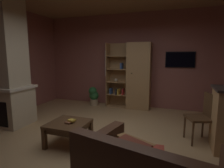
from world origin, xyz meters
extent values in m
cube|color=tan|center=(0.00, 0.00, -0.01)|extent=(6.05, 5.39, 0.02)
cube|color=#8E544C|center=(0.00, 2.72, 1.44)|extent=(6.17, 0.06, 2.89)
cube|color=white|center=(-0.73, 2.69, 1.34)|extent=(0.65, 0.01, 0.85)
cube|color=#BCAD8E|center=(-2.47, 0.17, 0.43)|extent=(0.92, 0.71, 0.85)
cube|color=#BCAD8E|center=(-2.47, 0.17, 1.87)|extent=(0.78, 0.61, 2.04)
cube|color=beige|center=(-2.47, 0.17, 0.88)|extent=(1.00, 0.79, 0.06)
cube|color=#A87F51|center=(0.13, 2.44, 0.99)|extent=(0.70, 0.38, 1.98)
cube|color=#A87F51|center=(-0.54, 2.62, 0.99)|extent=(0.65, 0.02, 1.98)
cube|color=#A87F51|center=(-0.86, 2.44, 0.99)|extent=(0.02, 0.38, 1.98)
sphere|color=black|center=(-0.05, 2.24, 1.09)|extent=(0.04, 0.04, 0.04)
cube|color=#A87F51|center=(-0.54, 2.44, 0.01)|extent=(0.65, 0.38, 0.02)
cube|color=#A87F51|center=(-0.54, 2.44, 0.40)|extent=(0.65, 0.38, 0.02)
cube|color=#A87F51|center=(-0.54, 2.44, 0.79)|extent=(0.65, 0.38, 0.02)
cube|color=#A87F51|center=(-0.54, 2.44, 1.19)|extent=(0.65, 0.38, 0.02)
cube|color=#A87F51|center=(-0.54, 2.44, 1.59)|extent=(0.65, 0.38, 0.02)
cube|color=#B22D2D|center=(-0.34, 2.39, 0.50)|extent=(0.03, 0.23, 0.18)
cube|color=#2D4C8C|center=(-0.73, 2.39, 0.50)|extent=(0.04, 0.23, 0.18)
cube|color=black|center=(-0.55, 2.39, 0.49)|extent=(0.05, 0.23, 0.17)
cube|color=#2D4C8C|center=(-0.39, 2.39, 1.29)|extent=(0.05, 0.23, 0.18)
cube|color=gold|center=(-0.48, 2.39, 0.49)|extent=(0.05, 0.23, 0.17)
sphere|color=beige|center=(-0.59, 2.44, 0.84)|extent=(0.10, 0.10, 0.10)
cube|color=#4C2D1E|center=(0.36, -1.02, 0.34)|extent=(0.35, 0.92, 0.67)
cube|color=brown|center=(0.82, -1.21, 0.55)|extent=(0.40, 0.30, 0.35)
cube|color=olive|center=(0.80, -1.15, 0.52)|extent=(0.47, 0.33, 0.38)
cube|color=#AD3D2D|center=(0.93, -1.24, 0.52)|extent=(0.38, 0.19, 0.38)
cube|color=#4C331E|center=(-0.60, -0.27, 0.39)|extent=(0.68, 0.67, 0.05)
cube|color=#4C331E|center=(-0.60, -0.27, 0.33)|extent=(0.61, 0.60, 0.08)
cube|color=#4C331E|center=(-0.90, -0.56, 0.18)|extent=(0.07, 0.07, 0.37)
cube|color=#4C331E|center=(-0.30, -0.56, 0.18)|extent=(0.07, 0.07, 0.37)
cube|color=#4C331E|center=(-0.90, 0.03, 0.18)|extent=(0.07, 0.07, 0.37)
cube|color=#4C331E|center=(-0.30, 0.03, 0.18)|extent=(0.07, 0.07, 0.37)
cube|color=brown|center=(-0.57, -0.30, 0.43)|extent=(0.11, 0.11, 0.03)
cube|color=gold|center=(-0.53, -0.26, 0.46)|extent=(0.13, 0.12, 0.03)
cube|color=#4C331E|center=(1.63, 0.64, 0.46)|extent=(0.54, 0.54, 0.04)
cube|color=#4C331E|center=(1.81, 0.70, 0.70)|extent=(0.18, 0.39, 0.44)
cylinder|color=#4C331E|center=(1.40, 0.74, 0.23)|extent=(0.04, 0.04, 0.46)
cylinder|color=#4C331E|center=(1.52, 0.40, 0.23)|extent=(0.04, 0.04, 0.46)
cylinder|color=#4C331E|center=(1.73, 0.87, 0.23)|extent=(0.04, 0.04, 0.46)
cylinder|color=#4C331E|center=(1.86, 0.53, 0.23)|extent=(0.04, 0.04, 0.46)
cylinder|color=#9E896B|center=(-1.29, 2.30, 0.10)|extent=(0.26, 0.26, 0.20)
sphere|color=#235B2D|center=(-1.30, 2.32, 0.33)|extent=(0.30, 0.30, 0.30)
sphere|color=#235B2D|center=(-1.33, 2.28, 0.48)|extent=(0.26, 0.26, 0.26)
cube|color=black|center=(1.27, 2.66, 1.49)|extent=(0.80, 0.05, 0.45)
cube|color=black|center=(1.27, 2.64, 1.49)|extent=(0.76, 0.01, 0.41)
camera|label=1|loc=(1.19, -2.97, 1.61)|focal=29.40mm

